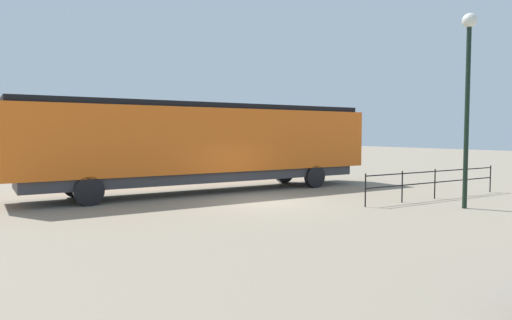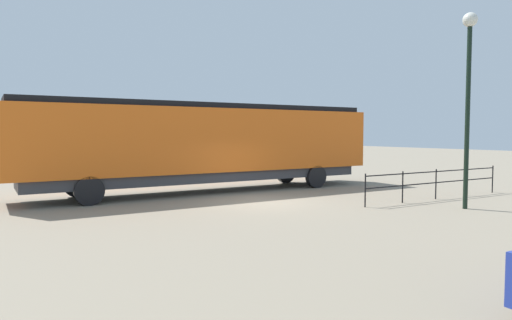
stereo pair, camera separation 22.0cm
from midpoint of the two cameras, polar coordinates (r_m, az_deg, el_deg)
name	(u,v)px [view 1 (the left image)]	position (r m, az deg, el deg)	size (l,w,h in m)	color
ground_plane	(263,202)	(17.83, 0.55, -5.32)	(120.00, 120.00, 0.00)	gray
locomotive	(216,143)	(21.08, -5.35, 2.20)	(2.93, 16.80, 4.03)	orange
lamp_post	(468,76)	(17.90, 24.78, 9.60)	(0.50, 0.50, 6.91)	black
platform_fence	(435,180)	(20.01, 21.29, -2.30)	(0.05, 7.97, 1.23)	black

